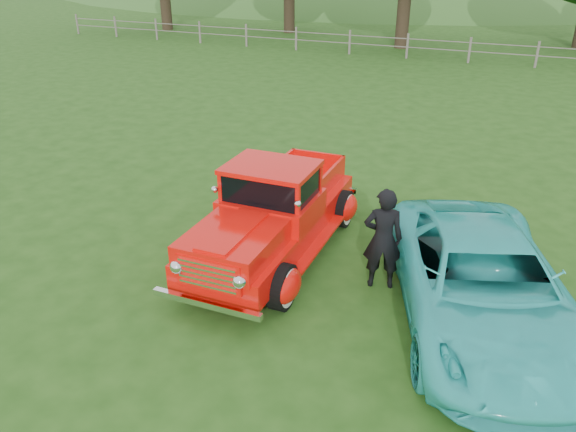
% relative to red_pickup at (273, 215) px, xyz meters
% --- Properties ---
extents(ground, '(140.00, 140.00, 0.00)m').
position_rel_red_pickup_xyz_m(ground, '(0.85, -1.50, -0.80)').
color(ground, '#1F4813').
rests_on(ground, ground).
extents(distant_hills, '(116.00, 60.00, 18.00)m').
position_rel_red_pickup_xyz_m(distant_hills, '(-3.24, 57.97, -5.34)').
color(distant_hills, '#305E22').
rests_on(distant_hills, ground).
extents(fence_line, '(48.00, 0.12, 1.20)m').
position_rel_red_pickup_xyz_m(fence_line, '(0.85, 20.50, -0.19)').
color(fence_line, slate).
rests_on(fence_line, ground).
extents(red_pickup, '(2.27, 5.00, 1.78)m').
position_rel_red_pickup_xyz_m(red_pickup, '(0.00, 0.00, 0.00)').
color(red_pickup, black).
rests_on(red_pickup, ground).
extents(teal_sedan, '(3.91, 5.53, 1.40)m').
position_rel_red_pickup_xyz_m(teal_sedan, '(3.72, -0.70, -0.10)').
color(teal_sedan, '#32CBC6').
rests_on(teal_sedan, ground).
extents(man, '(0.74, 0.60, 1.76)m').
position_rel_red_pickup_xyz_m(man, '(2.09, -0.26, 0.09)').
color(man, black).
rests_on(man, ground).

